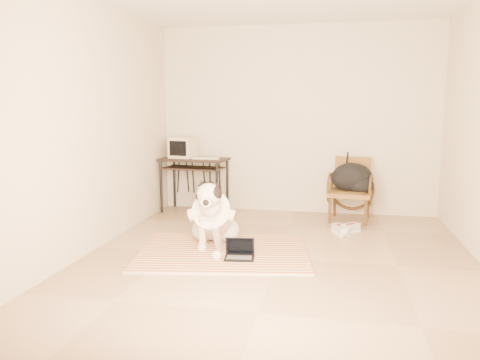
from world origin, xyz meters
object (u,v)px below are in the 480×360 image
(computer_desk, at_px, (194,166))
(rattan_chair, at_px, (350,189))
(pc_tower, at_px, (206,198))
(backpack, at_px, (353,179))
(crt_monitor, at_px, (183,147))
(dog, at_px, (213,218))
(laptop, at_px, (240,253))

(computer_desk, relative_size, rattan_chair, 1.18)
(pc_tower, distance_m, backpack, 2.15)
(crt_monitor, bearing_deg, pc_tower, 0.95)
(crt_monitor, distance_m, rattan_chair, 2.48)
(dog, xyz_separation_m, computer_desk, (-0.71, 1.66, 0.36))
(dog, bearing_deg, pc_tower, 107.88)
(crt_monitor, height_order, backpack, crt_monitor)
(dog, distance_m, pc_tower, 1.79)
(dog, height_order, computer_desk, dog)
(laptop, relative_size, crt_monitor, 0.82)
(laptop, bearing_deg, rattan_chair, 59.71)
(crt_monitor, xyz_separation_m, pc_tower, (0.34, 0.01, -0.74))
(pc_tower, bearing_deg, crt_monitor, -179.05)
(laptop, relative_size, backpack, 0.57)
(pc_tower, height_order, rattan_chair, rattan_chair)
(pc_tower, bearing_deg, rattan_chair, -3.26)
(dog, height_order, pc_tower, dog)
(computer_desk, height_order, pc_tower, computer_desk)
(computer_desk, relative_size, pc_tower, 2.19)
(rattan_chair, bearing_deg, backpack, -65.56)
(computer_desk, xyz_separation_m, pc_tower, (0.17, 0.04, -0.48))
(laptop, bearing_deg, computer_desk, 117.94)
(backpack, bearing_deg, dog, -135.95)
(computer_desk, distance_m, crt_monitor, 0.32)
(backpack, bearing_deg, crt_monitor, 175.78)
(backpack, bearing_deg, rattan_chair, 114.44)
(laptop, relative_size, rattan_chair, 0.37)
(laptop, xyz_separation_m, computer_desk, (-1.09, 2.06, 0.61))
(dog, xyz_separation_m, crt_monitor, (-0.89, 1.69, 0.62))
(pc_tower, xyz_separation_m, rattan_chair, (2.08, -0.12, 0.22))
(crt_monitor, relative_size, rattan_chair, 0.46)
(computer_desk, distance_m, rattan_chair, 2.26)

